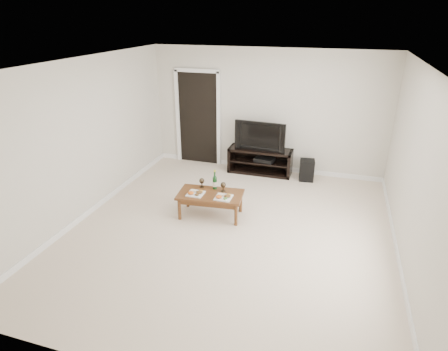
% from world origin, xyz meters
% --- Properties ---
extents(floor, '(5.50, 5.50, 0.00)m').
position_xyz_m(floor, '(0.00, 0.00, 0.00)').
color(floor, beige).
rests_on(floor, ground).
extents(back_wall, '(5.00, 0.04, 2.60)m').
position_xyz_m(back_wall, '(0.00, 2.77, 1.30)').
color(back_wall, beige).
rests_on(back_wall, ground).
extents(ceiling, '(5.00, 5.50, 0.04)m').
position_xyz_m(ceiling, '(0.00, 0.00, 2.62)').
color(ceiling, white).
rests_on(ceiling, back_wall).
extents(doorway, '(0.90, 0.02, 2.05)m').
position_xyz_m(doorway, '(-1.55, 2.73, 1.02)').
color(doorway, black).
rests_on(doorway, ground).
extents(media_console, '(1.36, 0.45, 0.55)m').
position_xyz_m(media_console, '(-0.05, 2.50, 0.28)').
color(media_console, black).
rests_on(media_console, ground).
extents(television, '(1.09, 0.21, 0.62)m').
position_xyz_m(television, '(-0.05, 2.50, 0.86)').
color(television, black).
rests_on(television, media_console).
extents(av_receiver, '(0.44, 0.36, 0.08)m').
position_xyz_m(av_receiver, '(0.05, 2.48, 0.33)').
color(av_receiver, black).
rests_on(av_receiver, media_console).
extents(subwoofer, '(0.32, 0.32, 0.44)m').
position_xyz_m(subwoofer, '(0.96, 2.41, 0.22)').
color(subwoofer, black).
rests_on(subwoofer, ground).
extents(coffee_table, '(1.14, 0.69, 0.42)m').
position_xyz_m(coffee_table, '(-0.46, 0.39, 0.21)').
color(coffee_table, '#563518').
rests_on(coffee_table, ground).
extents(plate_left, '(0.27, 0.27, 0.07)m').
position_xyz_m(plate_left, '(-0.69, 0.30, 0.45)').
color(plate_left, white).
rests_on(plate_left, coffee_table).
extents(plate_right, '(0.27, 0.27, 0.07)m').
position_xyz_m(plate_right, '(-0.20, 0.30, 0.45)').
color(plate_right, white).
rests_on(plate_right, coffee_table).
extents(wine_bottle, '(0.07, 0.07, 0.35)m').
position_xyz_m(wine_bottle, '(-0.45, 0.60, 0.59)').
color(wine_bottle, '#0E3413').
rests_on(wine_bottle, coffee_table).
extents(goblet_left, '(0.09, 0.09, 0.17)m').
position_xyz_m(goblet_left, '(-0.69, 0.59, 0.51)').
color(goblet_left, '#352A1D').
rests_on(goblet_left, coffee_table).
extents(goblet_right, '(0.09, 0.09, 0.17)m').
position_xyz_m(goblet_right, '(-0.28, 0.54, 0.51)').
color(goblet_right, '#352A1D').
rests_on(goblet_right, coffee_table).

